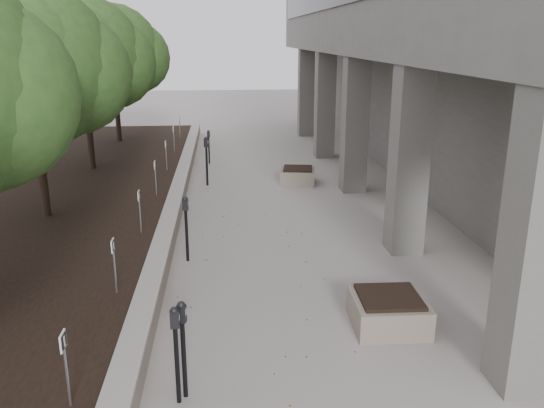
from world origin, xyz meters
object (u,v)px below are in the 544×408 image
planter_front (388,310)px  crabapple_tree_5 (114,73)px  parking_meter_2 (177,356)px  parking_meter_4 (207,161)px  planter_back (298,175)px  crabapple_tree_4 (85,84)px  parking_meter_1 (183,350)px  parking_meter_3 (186,229)px  parking_meter_5 (209,147)px  crabapple_tree_3 (33,101)px

planter_front → crabapple_tree_5: bearing=114.3°
parking_meter_2 → parking_meter_4: 10.98m
parking_meter_2 → planter_back: (3.00, 11.03, -0.43)m
crabapple_tree_4 → crabapple_tree_5: 5.00m
planter_front → parking_meter_1: bearing=-153.3°
parking_meter_2 → planter_back: bearing=70.5°
crabapple_tree_4 → parking_meter_3: size_ratio=3.84×
crabapple_tree_4 → parking_meter_5: bearing=29.8°
planter_front → crabapple_tree_3: bearing=142.6°
parking_meter_4 → parking_meter_3: bearing=-73.9°
parking_meter_1 → planter_back: 11.31m
parking_meter_5 → planter_back: 4.27m
parking_meter_4 → planter_back: parking_meter_4 is taller
crabapple_tree_3 → parking_meter_3: size_ratio=3.84×
parking_meter_2 → planter_back: 11.44m
crabapple_tree_3 → parking_meter_4: size_ratio=3.48×
parking_meter_3 → planter_back: parking_meter_3 is taller
crabapple_tree_3 → planter_front: bearing=-37.4°
crabapple_tree_3 → parking_meter_1: (3.73, -6.88, -2.43)m
crabapple_tree_5 → parking_meter_1: 17.46m
planter_front → parking_meter_2: bearing=-152.3°
crabapple_tree_4 → planter_back: 7.31m
crabapple_tree_5 → parking_meter_3: size_ratio=3.84×
parking_meter_4 → planter_back: size_ratio=1.44×
crabapple_tree_4 → parking_meter_1: crabapple_tree_4 is taller
parking_meter_3 → planter_front: size_ratio=1.22×
crabapple_tree_5 → planter_back: (6.65, -5.96, -2.87)m
crabapple_tree_5 → parking_meter_3: bearing=-74.1°
parking_meter_2 → parking_meter_4: (0.10, 10.97, 0.10)m
crabapple_tree_5 → parking_meter_2: bearing=-77.9°
parking_meter_3 → planter_front: (3.42, -3.05, -0.44)m
parking_meter_4 → planter_back: 2.95m
parking_meter_3 → planter_front: parking_meter_3 is taller
crabapple_tree_4 → parking_meter_5: crabapple_tree_4 is taller
crabapple_tree_5 → planter_back: size_ratio=5.03×
parking_meter_5 → crabapple_tree_4: bearing=-144.7°
crabapple_tree_4 → planter_back: size_ratio=5.03×
crabapple_tree_5 → planter_front: bearing=-65.7°
crabapple_tree_4 → parking_meter_4: crabapple_tree_4 is taller
parking_meter_3 → planter_back: 7.03m
parking_meter_1 → parking_meter_3: parking_meter_3 is taller
crabapple_tree_5 → parking_meter_3: (3.49, -12.23, -2.41)m
crabapple_tree_5 → parking_meter_3: crabapple_tree_5 is taller
crabapple_tree_3 → parking_meter_1: 8.19m
crabapple_tree_3 → parking_meter_2: (3.65, -6.99, -2.44)m
planter_front → planter_back: (-0.26, 9.32, -0.02)m
parking_meter_3 → planter_back: size_ratio=1.31×
planter_back → parking_meter_4: bearing=-178.9°
crabapple_tree_4 → planter_back: bearing=-8.2°
crabapple_tree_4 → planter_front: (6.91, -10.28, -2.85)m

